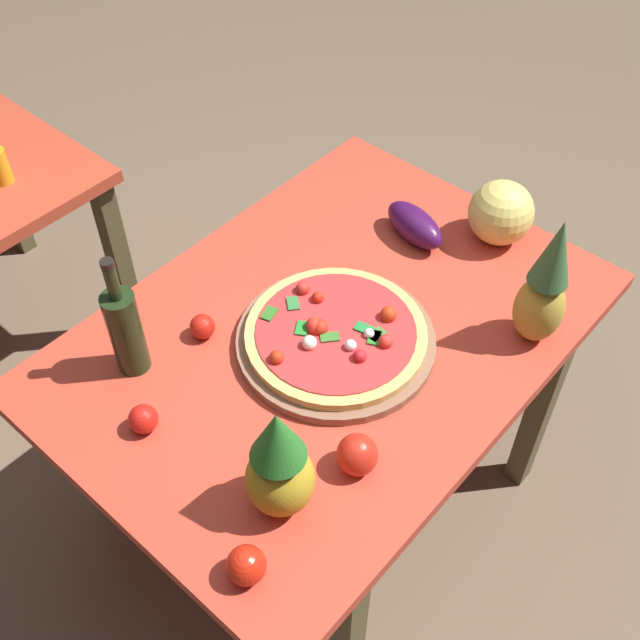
{
  "coord_description": "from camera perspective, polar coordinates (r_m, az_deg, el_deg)",
  "views": [
    {
      "loc": [
        -0.96,
        -0.81,
        2.14
      ],
      "look_at": [
        -0.03,
        0.01,
        0.79
      ],
      "focal_mm": 43.39,
      "sensor_mm": 36.0,
      "label": 1
    }
  ],
  "objects": [
    {
      "name": "ground_plane",
      "position": [
        2.48,
        0.55,
        -12.07
      ],
      "size": [
        10.0,
        10.0,
        0.0
      ],
      "primitive_type": "plane",
      "color": "brown"
    },
    {
      "name": "wine_bottle",
      "position": [
        1.77,
        -14.16,
        -0.69
      ],
      "size": [
        0.08,
        0.08,
        0.33
      ],
      "color": "black",
      "rests_on": "display_table"
    },
    {
      "name": "display_table",
      "position": [
        1.94,
        0.69,
        -2.27
      ],
      "size": [
        1.34,
        0.95,
        0.74
      ],
      "color": "brown",
      "rests_on": "ground_plane"
    },
    {
      "name": "melon",
      "position": [
        2.12,
        13.2,
        7.72
      ],
      "size": [
        0.17,
        0.17,
        0.17
      ],
      "primitive_type": "sphere",
      "color": "#DACC63",
      "rests_on": "display_table"
    },
    {
      "name": "tomato_by_bottle",
      "position": [
        1.51,
        -5.47,
        -17.57
      ],
      "size": [
        0.08,
        0.08,
        0.08
      ],
      "primitive_type": "sphere",
      "color": "red",
      "rests_on": "display_table"
    },
    {
      "name": "tomato_at_corner",
      "position": [
        1.87,
        -8.67,
        -0.48
      ],
      "size": [
        0.06,
        0.06,
        0.06
      ],
      "primitive_type": "sphere",
      "color": "red",
      "rests_on": "display_table"
    },
    {
      "name": "tomato_near_board",
      "position": [
        1.72,
        -12.9,
        -7.13
      ],
      "size": [
        0.07,
        0.07,
        0.07
      ],
      "primitive_type": "sphere",
      "color": "red",
      "rests_on": "display_table"
    },
    {
      "name": "pineapple_right",
      "position": [
        1.83,
        16.25,
        2.24
      ],
      "size": [
        0.12,
        0.12,
        0.36
      ],
      "color": "#B38F32",
      "rests_on": "display_table"
    },
    {
      "name": "pizza_board",
      "position": [
        1.84,
        1.17,
        -1.54
      ],
      "size": [
        0.48,
        0.48,
        0.02
      ],
      "primitive_type": "cylinder",
      "color": "brown",
      "rests_on": "display_table"
    },
    {
      "name": "bell_pepper",
      "position": [
        1.62,
        2.76,
        -9.89
      ],
      "size": [
        0.09,
        0.09,
        0.1
      ],
      "primitive_type": "ellipsoid",
      "color": "red",
      "rests_on": "display_table"
    },
    {
      "name": "eggplant",
      "position": [
        2.11,
        6.99,
        6.98
      ],
      "size": [
        0.13,
        0.22,
        0.09
      ],
      "primitive_type": "ellipsoid",
      "rotation": [
        0.0,
        0.0,
        1.33
      ],
      "color": "#3C1144",
      "rests_on": "display_table"
    },
    {
      "name": "pizza",
      "position": [
        1.82,
        1.17,
        -0.99
      ],
      "size": [
        0.43,
        0.43,
        0.06
      ],
      "color": "tan",
      "rests_on": "pizza_board"
    },
    {
      "name": "pineapple_left",
      "position": [
        1.5,
        -3.02,
        -10.68
      ],
      "size": [
        0.14,
        0.14,
        0.3
      ],
      "color": "#B39222",
      "rests_on": "display_table"
    }
  ]
}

